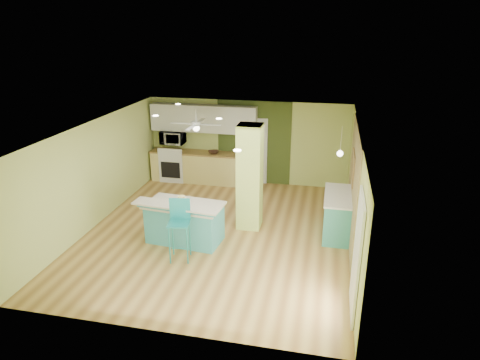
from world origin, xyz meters
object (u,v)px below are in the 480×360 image
peninsula (184,222)px  fruit_bowl (214,152)px  bar_stool (179,220)px  side_counter (337,214)px  canister (182,200)px

peninsula → fruit_bowl: 3.75m
peninsula → bar_stool: 0.81m
bar_stool → fruit_bowl: 4.43m
peninsula → side_counter: (3.32, 1.09, 0.01)m
bar_stool → side_counter: bar_stool is taller
bar_stool → canister: size_ratio=6.67×
peninsula → fruit_bowl: (-0.34, 3.70, 0.50)m
peninsula → side_counter: 3.50m
side_counter → canister: bearing=-161.9°
peninsula → canister: canister is taller
fruit_bowl → side_counter: bearing=-35.5°
peninsula → side_counter: peninsula is taller
peninsula → fruit_bowl: peninsula is taller
bar_stool → side_counter: 3.65m
bar_stool → fruit_bowl: bar_stool is taller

